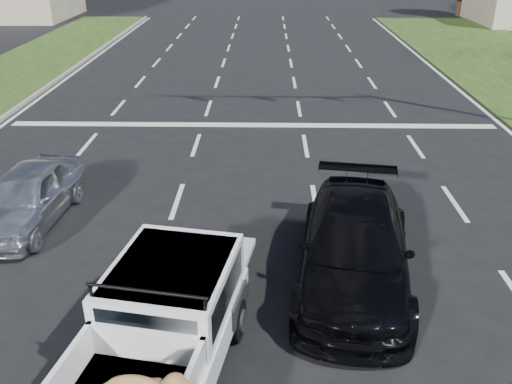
% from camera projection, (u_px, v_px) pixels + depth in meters
% --- Properties ---
extents(ground, '(160.00, 160.00, 0.00)m').
position_uv_depth(ground, '(238.00, 298.00, 10.09)').
color(ground, black).
rests_on(ground, ground).
extents(road_markings, '(17.75, 60.00, 0.01)m').
position_uv_depth(road_markings, '(249.00, 162.00, 15.99)').
color(road_markings, silver).
rests_on(road_markings, ground).
extents(pickup_truck, '(2.66, 5.30, 1.90)m').
position_uv_depth(pickup_truck, '(153.00, 350.00, 7.58)').
color(pickup_truck, black).
rests_on(pickup_truck, ground).
extents(silver_sedan, '(1.80, 3.97, 1.32)m').
position_uv_depth(silver_sedan, '(27.00, 196.00, 12.46)').
color(silver_sedan, silver).
rests_on(silver_sedan, ground).
extents(black_coupe, '(2.82, 5.36, 1.48)m').
position_uv_depth(black_coupe, '(355.00, 247.00, 10.31)').
color(black_coupe, black).
rests_on(black_coupe, ground).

